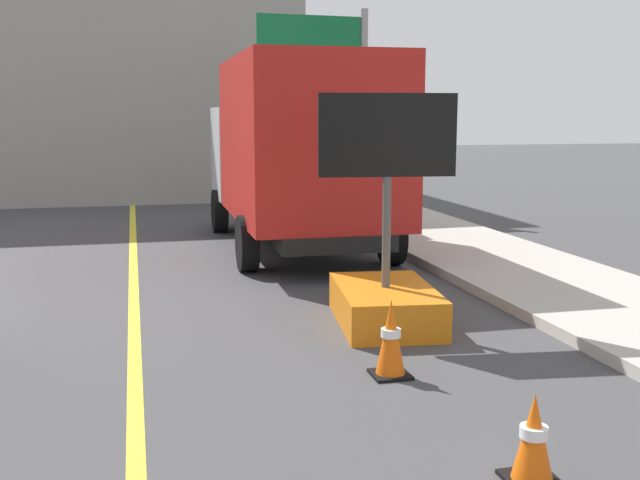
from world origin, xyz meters
TOP-DOWN VIEW (x-y plane):
  - arrow_board_trailer at (2.90, 11.04)m, footprint 1.60×1.92m
  - box_truck at (2.97, 16.21)m, footprint 2.71×6.54m
  - highway_guide_sign at (4.91, 21.06)m, footprint 2.79×0.28m
  - far_building_block at (-1.66, 27.49)m, footprint 13.03×7.09m
  - traffic_cone_mid_lane at (2.60, 7.04)m, footprint 0.36×0.36m
  - traffic_cone_far_lane at (2.36, 9.28)m, footprint 0.36×0.36m

SIDE VIEW (x-z plane):
  - traffic_cone_mid_lane at x=2.60m, z-range -0.01..0.62m
  - traffic_cone_far_lane at x=2.36m, z-range -0.01..0.74m
  - arrow_board_trailer at x=2.90m, z-range -0.87..1.83m
  - box_truck at x=2.97m, z-range 0.13..3.53m
  - highway_guide_sign at x=4.91m, z-range 0.92..5.92m
  - far_building_block at x=-1.66m, z-range 0.00..7.71m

